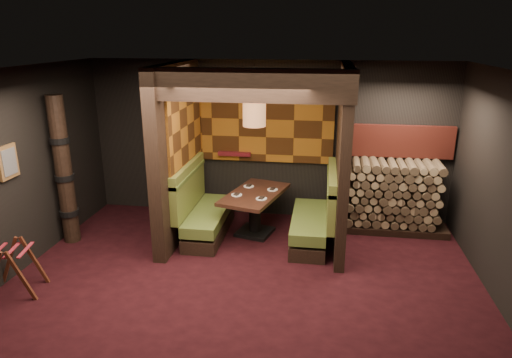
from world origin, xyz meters
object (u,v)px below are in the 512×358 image
at_px(dining_table, 255,206).
at_px(luggage_rack, 15,266).
at_px(pendant_lamp, 254,112).
at_px(booth_bench_right, 316,219).
at_px(booth_bench_left, 203,212).
at_px(firewood_stack, 397,196).
at_px(totem_column, 64,172).

height_order(dining_table, luggage_rack, dining_table).
xyz_separation_m(dining_table, pendant_lamp, (0.00, -0.05, 1.59)).
bearing_deg(booth_bench_right, dining_table, 171.15).
bearing_deg(pendant_lamp, luggage_rack, -141.82).
xyz_separation_m(booth_bench_left, dining_table, (0.87, 0.16, 0.11)).
xyz_separation_m(booth_bench_left, booth_bench_right, (1.89, 0.00, 0.00)).
bearing_deg(booth_bench_right, firewood_stack, 27.35).
relative_size(booth_bench_right, firewood_stack, 0.92).
distance_m(booth_bench_right, firewood_stack, 1.54).
bearing_deg(totem_column, pendant_lamp, 12.59).
relative_size(totem_column, firewood_stack, 1.39).
bearing_deg(dining_table, booth_bench_left, -169.53).
relative_size(pendant_lamp, firewood_stack, 0.56).
xyz_separation_m(booth_bench_left, pendant_lamp, (0.87, 0.11, 1.71)).
relative_size(booth_bench_right, totem_column, 0.67).
distance_m(totem_column, firewood_stack, 5.51).
bearing_deg(firewood_stack, dining_table, -167.22).
xyz_separation_m(booth_bench_right, totem_column, (-3.98, -0.55, 0.79)).
bearing_deg(booth_bench_left, dining_table, 10.47).
xyz_separation_m(booth_bench_right, firewood_stack, (1.35, 0.70, 0.21)).
bearing_deg(dining_table, luggage_rack, -141.20).
bearing_deg(firewood_stack, pendant_lamp, -166.08).
bearing_deg(totem_column, booth_bench_right, 7.86).
height_order(booth_bench_right, totem_column, totem_column).
distance_m(booth_bench_left, totem_column, 2.30).
bearing_deg(totem_column, booth_bench_left, 14.75).
bearing_deg(luggage_rack, pendant_lamp, 38.18).
distance_m(luggage_rack, firewood_stack, 5.94).
height_order(booth_bench_left, pendant_lamp, pendant_lamp).
xyz_separation_m(dining_table, firewood_stack, (2.38, 0.54, 0.10)).
xyz_separation_m(booth_bench_left, totem_column, (-2.09, -0.55, 0.79)).
height_order(pendant_lamp, totem_column, pendant_lamp).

